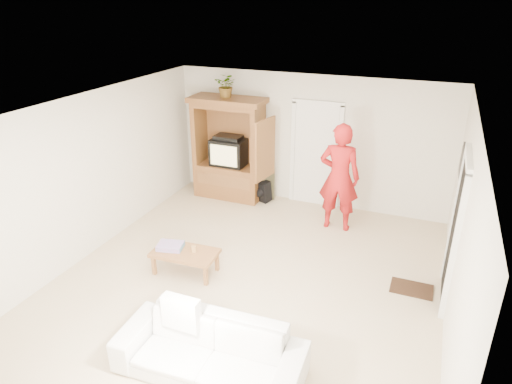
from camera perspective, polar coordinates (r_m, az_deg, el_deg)
floor at (r=7.08m, az=-0.63°, el=-10.59°), size 6.00×6.00×0.00m
ceiling at (r=6.01m, az=-0.74°, el=10.35°), size 6.00×6.00×0.00m
wall_back at (r=9.10m, az=6.67°, el=6.35°), size 5.50×0.00×5.50m
wall_front at (r=4.25m, az=-17.19°, el=-16.76°), size 5.50×0.00×5.50m
wall_left at (r=7.84m, az=-19.57°, el=2.23°), size 0.00×6.00×6.00m
wall_right at (r=6.04m, az=24.24°, el=-4.98°), size 0.00×6.00×6.00m
armoire at (r=9.44m, az=-3.27°, el=4.62°), size 1.82×1.14×2.10m
door_back at (r=9.12m, az=7.45°, el=4.50°), size 0.85×0.05×2.04m
doorway_right at (r=6.70m, az=23.60°, el=-4.75°), size 0.05×0.90×2.04m
framed_picture at (r=7.69m, az=24.38°, el=3.43°), size 0.03×0.60×0.48m
doormat at (r=7.19m, az=18.87°, el=-11.35°), size 0.60×0.40×0.02m
plant at (r=9.06m, az=-3.71°, el=13.13°), size 0.44×0.38×0.47m
man at (r=8.20m, az=10.36°, el=1.81°), size 0.74×0.50×1.97m
sofa at (r=5.42m, az=-5.81°, el=-19.12°), size 2.16×0.92×0.62m
coffee_table at (r=7.10m, az=-8.86°, el=-7.69°), size 1.02×0.60×0.37m
towel at (r=7.18m, az=-10.66°, el=-6.65°), size 0.43×0.36×0.08m
candle at (r=7.03m, az=-7.76°, el=-7.06°), size 0.08×0.08×0.10m
backpack_black at (r=9.43m, az=0.75°, el=0.13°), size 0.41×0.33×0.44m
backpack_olive at (r=9.54m, az=1.23°, el=1.19°), size 0.43×0.38×0.68m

